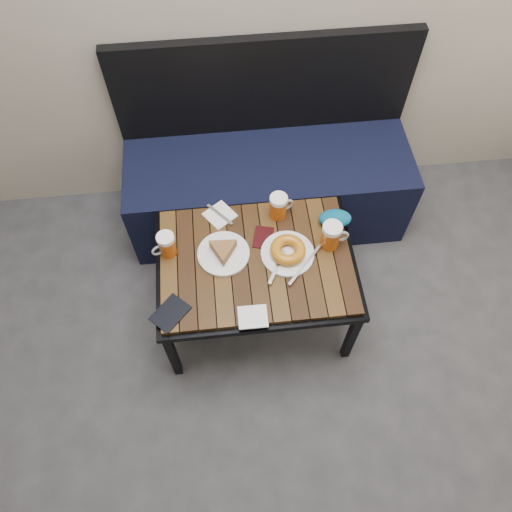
{
  "coord_description": "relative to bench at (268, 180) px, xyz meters",
  "views": [
    {
      "loc": [
        -0.02,
        0.12,
        2.26
      ],
      "look_at": [
        0.09,
        1.18,
        0.5
      ],
      "focal_mm": 35.0,
      "sensor_mm": 36.0,
      "label": 1
    }
  ],
  "objects": [
    {
      "name": "passport_navy",
      "position": [
        -0.48,
        -0.8,
        0.2
      ],
      "size": [
        0.17,
        0.17,
        0.01
      ],
      "primitive_type": "cube",
      "rotation": [
        0.0,
        0.0,
        -0.76
      ],
      "color": "black",
      "rests_on": "cafe_table"
    },
    {
      "name": "knit_pouch",
      "position": [
        0.24,
        -0.44,
        0.23
      ],
      "size": [
        0.15,
        0.1,
        0.06
      ],
      "primitive_type": "ellipsoid",
      "rotation": [
        0.0,
        0.0,
        -0.06
      ],
      "color": "#05487F",
      "rests_on": "cafe_table"
    },
    {
      "name": "cafe_table",
      "position": [
        -0.12,
        -0.59,
        0.16
      ],
      "size": [
        0.84,
        0.62,
        0.47
      ],
      "color": "black",
      "rests_on": "ground"
    },
    {
      "name": "napkin_left",
      "position": [
        -0.26,
        -0.34,
        0.2
      ],
      "size": [
        0.16,
        0.16,
        0.01
      ],
      "rotation": [
        0.0,
        0.0,
        0.62
      ],
      "color": "white",
      "rests_on": "cafe_table"
    },
    {
      "name": "beer_mug_centre",
      "position": [
        -0.0,
        -0.37,
        0.26
      ],
      "size": [
        0.12,
        0.09,
        0.12
      ],
      "rotation": [
        0.0,
        0.0,
        0.33
      ],
      "color": "#AE4A0E",
      "rests_on": "cafe_table"
    },
    {
      "name": "plate_bagel",
      "position": [
        0.01,
        -0.58,
        0.22
      ],
      "size": [
        0.26,
        0.27,
        0.06
      ],
      "color": "white",
      "rests_on": "cafe_table"
    },
    {
      "name": "napkin_right",
      "position": [
        -0.16,
        -0.85,
        0.2
      ],
      "size": [
        0.12,
        0.1,
        0.01
      ],
      "rotation": [
        0.0,
        0.0,
        -0.01
      ],
      "color": "white",
      "rests_on": "cafe_table"
    },
    {
      "name": "room_shell",
      "position": [
        -0.21,
        -1.26,
        1.48
      ],
      "size": [
        4.0,
        4.0,
        4.0
      ],
      "color": "gray",
      "rests_on": "ground"
    },
    {
      "name": "beer_mug_left",
      "position": [
        -0.48,
        -0.51,
        0.26
      ],
      "size": [
        0.11,
        0.09,
        0.12
      ],
      "rotation": [
        0.0,
        0.0,
        3.56
      ],
      "color": "#AE4A0E",
      "rests_on": "cafe_table"
    },
    {
      "name": "beer_mug_right",
      "position": [
        0.2,
        -0.54,
        0.27
      ],
      "size": [
        0.12,
        0.08,
        0.13
      ],
      "rotation": [
        0.0,
        0.0,
        0.0
      ],
      "color": "#AE4A0E",
      "rests_on": "cafe_table"
    },
    {
      "name": "bench",
      "position": [
        0.0,
        0.0,
        0.0
      ],
      "size": [
        1.4,
        0.5,
        0.95
      ],
      "color": "black",
      "rests_on": "ground"
    },
    {
      "name": "plate_pie",
      "position": [
        -0.26,
        -0.55,
        0.22
      ],
      "size": [
        0.22,
        0.22,
        0.06
      ],
      "color": "white",
      "rests_on": "cafe_table"
    },
    {
      "name": "passport_burgundy",
      "position": [
        -0.08,
        -0.48,
        0.2
      ],
      "size": [
        0.11,
        0.13,
        0.01
      ],
      "primitive_type": "cube",
      "rotation": [
        0.0,
        0.0,
        -0.25
      ],
      "color": "black",
      "rests_on": "cafe_table"
    }
  ]
}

